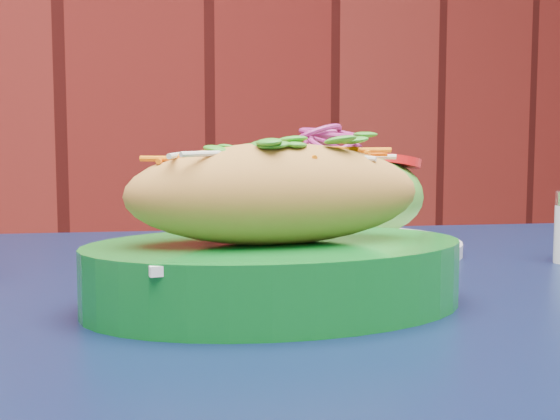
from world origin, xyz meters
name	(u,v)px	position (x,y,z in m)	size (l,w,h in m)	color
banh_mi_basket	(276,242)	(-0.19, 1.48, 0.79)	(0.29, 0.22, 0.12)	#0B671E
salad_plate	(341,204)	(-0.02, 1.66, 0.80)	(0.23, 0.23, 0.12)	white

